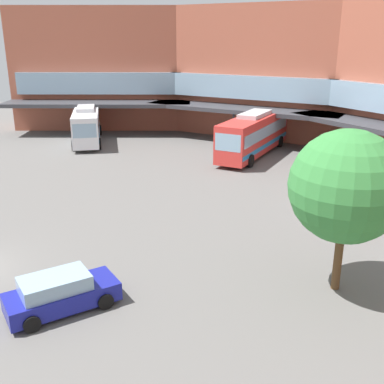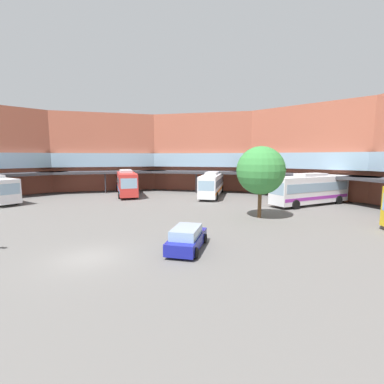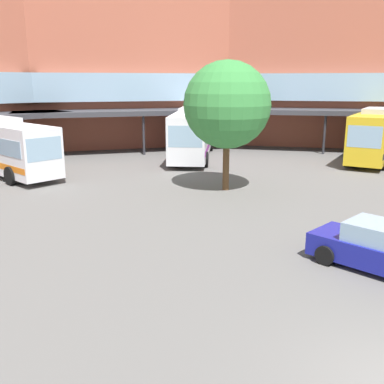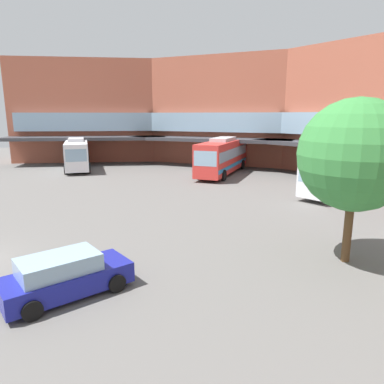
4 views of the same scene
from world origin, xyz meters
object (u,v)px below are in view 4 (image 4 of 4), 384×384
(bus_1, at_px, (77,154))
(plaza_tree, at_px, (355,155))
(bus_3, at_px, (352,170))
(parked_car, at_px, (65,276))
(bus_0, at_px, (223,156))

(bus_1, relative_size, plaza_tree, 1.48)
(bus_3, distance_m, parked_car, 24.65)
(plaza_tree, bearing_deg, parked_car, -99.29)
(bus_0, distance_m, plaza_tree, 23.85)
(parked_car, bearing_deg, bus_3, 5.21)
(bus_0, relative_size, parked_car, 2.20)
(bus_0, bearing_deg, bus_3, 67.31)
(bus_1, relative_size, parked_car, 2.21)
(bus_1, height_order, plaza_tree, plaza_tree)
(bus_0, bearing_deg, bus_1, -80.16)
(bus_0, distance_m, parked_car, 27.62)
(bus_1, relative_size, bus_3, 0.83)
(bus_0, bearing_deg, plaza_tree, 29.00)
(bus_1, distance_m, parked_car, 31.10)
(bus_0, relative_size, bus_1, 1.00)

